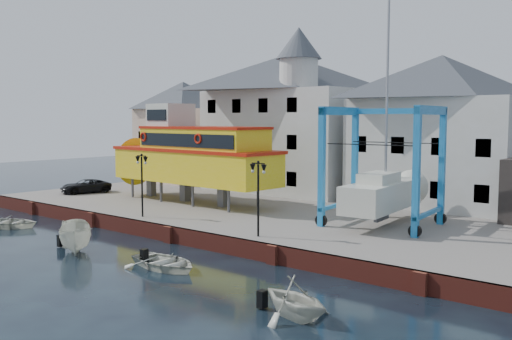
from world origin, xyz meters
The scene contains 15 objects.
ground centered at (0.00, 0.00, 0.00)m, with size 140.00×140.00×0.00m, color black.
hardstanding centered at (0.00, 11.00, 0.50)m, with size 44.00×22.00×1.00m, color #6D645C.
quay_wall centered at (0.00, 0.10, 0.50)m, with size 44.00×0.47×1.00m.
building_pink centered at (-18.00, 18.00, 6.15)m, with size 8.00×7.00×10.30m.
building_white_main centered at (-4.87, 18.39, 7.34)m, with size 14.00×8.30×14.00m.
building_white_right centered at (9.00, 19.00, 6.60)m, with size 12.00×8.00×11.20m.
lamp_post_left centered at (-4.00, 1.20, 4.17)m, with size 1.12×0.32×4.20m.
lamp_post_right centered at (6.00, 1.20, 4.17)m, with size 1.12×0.32×4.20m.
tour_boat centered at (-7.12, 7.97, 4.62)m, with size 17.80×5.01×7.68m.
travel_lift centered at (9.59, 9.40, 3.32)m, with size 6.95×9.38×13.89m.
van centered at (-17.47, 5.78, 1.60)m, with size 1.98×4.29×1.19m, color black.
motorboat_a centered at (-2.35, -4.89, 0.00)m, with size 1.78×4.72×1.82m, color beige.
motorboat_b centered at (4.33, -4.15, 0.00)m, with size 2.97×4.16×0.86m, color beige.
motorboat_c centered at (13.56, -5.75, 0.00)m, with size 2.79×3.23×1.70m, color beige.
motorboat_d centered at (-12.30, -3.96, 0.00)m, with size 3.17×4.43×0.92m, color beige.
Camera 1 is at (25.81, -22.73, 7.49)m, focal length 40.00 mm.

